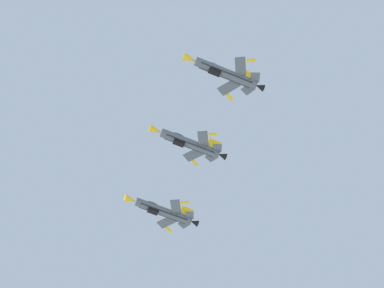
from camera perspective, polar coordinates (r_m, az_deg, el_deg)
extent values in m
cylinder|color=#4C5666|center=(134.06, 2.67, 5.51)|extent=(11.72, 6.22, 1.70)
cube|color=#232833|center=(133.69, 2.66, 5.39)|extent=(9.87, 5.29, 0.83)
cone|color=yellow|center=(132.98, -0.16, 6.63)|extent=(2.82, 2.37, 1.56)
cone|color=black|center=(135.41, 5.29, 4.45)|extent=(2.00, 1.87, 1.36)
ellipsoid|color=#192333|center=(134.13, 1.66, 6.08)|extent=(3.49, 2.52, 1.39)
cube|color=black|center=(133.05, 1.79, 5.64)|extent=(2.53, 2.06, 1.14)
cube|color=#4C5666|center=(132.81, 3.80, 6.01)|extent=(2.26, 4.21, 1.50)
cube|color=yellow|center=(131.86, 4.62, 6.49)|extent=(1.64, 0.75, 0.40)
cube|color=#4C5666|center=(135.83, 2.90, 4.44)|extent=(4.34, 4.03, 1.50)
cube|color=yellow|center=(137.29, 2.97, 3.65)|extent=(1.48, 1.62, 0.40)
cube|color=#4C5666|center=(134.18, 4.93, 5.17)|extent=(1.73, 2.16, 0.84)
cube|color=#4C5666|center=(135.93, 4.39, 4.26)|extent=(2.71, 2.72, 0.84)
cube|color=yellow|center=(136.42, 4.59, 5.22)|extent=(2.79, 1.93, 2.53)
cylinder|color=#4C5666|center=(141.20, -0.13, 0.05)|extent=(11.72, 6.22, 1.70)
cube|color=#232833|center=(140.89, -0.16, -0.09)|extent=(9.87, 5.28, 0.94)
cone|color=yellow|center=(140.20, -2.82, 1.06)|extent=(2.82, 2.37, 1.56)
cone|color=black|center=(142.48, 2.38, -0.90)|extent=(2.00, 1.87, 1.36)
ellipsoid|color=#192333|center=(141.22, -1.07, 0.61)|extent=(3.51, 2.58, 1.45)
cube|color=black|center=(140.32, -0.99, 0.11)|extent=(2.55, 2.09, 1.21)
cube|color=#4C5666|center=(139.56, 0.90, 0.41)|extent=(2.25, 4.09, 1.86)
cube|color=yellow|center=(138.26, 1.64, 0.76)|extent=(1.64, 0.75, 0.44)
cube|color=#4C5666|center=(143.35, 0.13, -0.83)|extent=(4.25, 3.96, 1.86)
cube|color=yellow|center=(145.09, 0.24, -1.46)|extent=(1.48, 1.62, 0.44)
cube|color=#4C5666|center=(141.04, 2.00, -0.31)|extent=(1.73, 2.10, 1.03)
cube|color=#4C5666|center=(143.24, 1.54, -1.02)|extent=(2.67, 2.67, 1.03)
cube|color=yellow|center=(143.28, 1.76, -0.09)|extent=(2.87, 2.14, 2.46)
cylinder|color=#4C5666|center=(149.04, -2.20, -5.25)|extent=(11.72, 6.22, 1.70)
cube|color=#232833|center=(148.73, -2.23, -5.38)|extent=(9.87, 5.29, 0.85)
cone|color=yellow|center=(148.04, -4.77, -4.32)|extent=(2.82, 2.37, 1.56)
cone|color=black|center=(150.29, 0.20, -6.10)|extent=(2.00, 1.87, 1.36)
ellipsoid|color=#192333|center=(149.04, -3.11, -4.72)|extent=(3.49, 2.53, 1.40)
cube|color=black|center=(148.17, -3.02, -5.20)|extent=(2.54, 2.06, 1.15)
cube|color=#4C5666|center=(147.35, -1.24, -4.91)|extent=(2.26, 4.19, 1.56)
cube|color=yellow|center=(146.02, -0.54, -4.57)|extent=(1.64, 0.75, 0.41)
cube|color=#4C5666|center=(151.22, -1.93, -6.06)|extent=(4.33, 4.02, 1.56)
cube|color=yellow|center=(152.99, -1.81, -6.65)|extent=(1.48, 1.62, 0.41)
cube|color=#4C5666|center=(148.84, -0.17, -5.56)|extent=(1.73, 2.16, 0.87)
cube|color=#4C5666|center=(151.08, -0.59, -6.23)|extent=(2.71, 2.71, 0.87)
cube|color=yellow|center=(151.07, -0.40, -5.34)|extent=(2.80, 1.96, 2.52)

